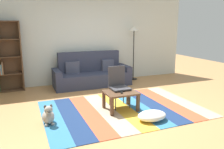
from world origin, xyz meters
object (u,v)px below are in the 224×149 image
object	(u,v)px
tv_remote	(121,92)
folding_chair	(118,83)
coffee_table	(121,95)
standing_lamp	(134,35)
couch	(92,74)
dog	(48,116)
pouf	(152,116)

from	to	relation	value
tv_remote	folding_chair	world-z (taller)	folding_chair
coffee_table	standing_lamp	distance (m)	3.07
couch	dog	xyz separation A→B (m)	(-1.56, -2.33, -0.18)
couch	coffee_table	bearing A→B (deg)	-90.97
couch	folding_chair	distance (m)	1.95
coffee_table	folding_chair	size ratio (longest dim) A/B	0.75
pouf	folding_chair	xyz separation A→B (m)	(-0.27, 0.99, 0.43)
pouf	standing_lamp	bearing A→B (deg)	68.77
standing_lamp	folding_chair	bearing A→B (deg)	-124.82
dog	pouf	bearing A→B (deg)	-17.98
folding_chair	tv_remote	bearing A→B (deg)	-83.60
coffee_table	pouf	distance (m)	0.84
couch	coffee_table	world-z (taller)	couch
pouf	tv_remote	size ratio (longest dim) A/B	3.83
folding_chair	dog	bearing A→B (deg)	-147.74
dog	standing_lamp	distance (m)	4.19
couch	folding_chair	size ratio (longest dim) A/B	2.51
coffee_table	tv_remote	size ratio (longest dim) A/B	4.47
pouf	dog	bearing A→B (deg)	162.02
couch	dog	distance (m)	2.81
pouf	tv_remote	distance (m)	0.82
pouf	standing_lamp	size ratio (longest dim) A/B	0.33
pouf	standing_lamp	world-z (taller)	standing_lamp
coffee_table	standing_lamp	size ratio (longest dim) A/B	0.38
standing_lamp	tv_remote	xyz separation A→B (m)	(-1.56, -2.46, -1.04)
couch	tv_remote	world-z (taller)	couch
coffee_table	tv_remote	xyz separation A→B (m)	(-0.01, -0.06, 0.08)
standing_lamp	tv_remote	bearing A→B (deg)	-122.29
coffee_table	folding_chair	bearing A→B (deg)	77.65
couch	tv_remote	bearing A→B (deg)	-91.22
couch	standing_lamp	xyz separation A→B (m)	(1.51, 0.20, 1.12)
couch	tv_remote	distance (m)	2.26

